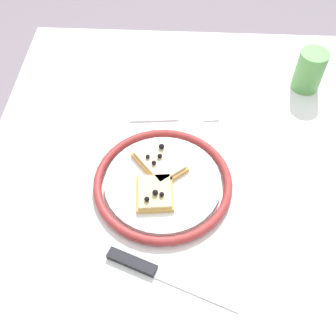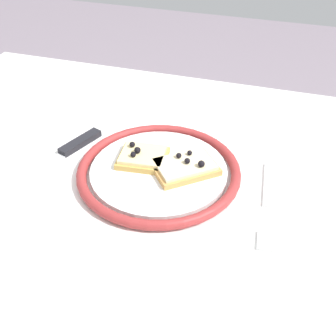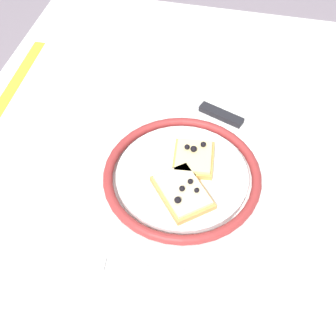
{
  "view_description": "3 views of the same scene",
  "coord_description": "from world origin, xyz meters",
  "px_view_note": "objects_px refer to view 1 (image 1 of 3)",
  "views": [
    {
      "loc": [
        0.44,
        0.0,
        1.39
      ],
      "look_at": [
        -0.04,
        -0.02,
        0.75
      ],
      "focal_mm": 43.9,
      "sensor_mm": 36.0,
      "label": 1
    },
    {
      "loc": [
        -0.2,
        0.51,
        1.19
      ],
      "look_at": [
        -0.04,
        -0.01,
        0.76
      ],
      "focal_mm": 47.14,
      "sensor_mm": 36.0,
      "label": 2
    },
    {
      "loc": [
        -0.49,
        -0.11,
        1.34
      ],
      "look_at": [
        -0.01,
        -0.01,
        0.74
      ],
      "focal_mm": 47.96,
      "sensor_mm": 36.0,
      "label": 3
    }
  ],
  "objects_px": {
    "knife": "(147,269)",
    "pizza_slice_far": "(153,193)",
    "dining_table": "(177,216)",
    "plate": "(161,183)",
    "pizza_slice_near": "(158,161)",
    "fork": "(174,118)",
    "cup": "(308,70)"
  },
  "relations": [
    {
      "from": "knife",
      "to": "pizza_slice_far",
      "type": "bearing_deg",
      "value": 179.93
    },
    {
      "from": "dining_table",
      "to": "knife",
      "type": "height_order",
      "value": "knife"
    },
    {
      "from": "plate",
      "to": "knife",
      "type": "height_order",
      "value": "plate"
    },
    {
      "from": "pizza_slice_near",
      "to": "knife",
      "type": "height_order",
      "value": "pizza_slice_near"
    },
    {
      "from": "fork",
      "to": "knife",
      "type": "bearing_deg",
      "value": -5.12
    },
    {
      "from": "cup",
      "to": "pizza_slice_near",
      "type": "bearing_deg",
      "value": -51.76
    },
    {
      "from": "pizza_slice_near",
      "to": "fork",
      "type": "distance_m",
      "value": 0.14
    },
    {
      "from": "knife",
      "to": "dining_table",
      "type": "bearing_deg",
      "value": 163.72
    },
    {
      "from": "plate",
      "to": "cup",
      "type": "height_order",
      "value": "cup"
    },
    {
      "from": "fork",
      "to": "plate",
      "type": "bearing_deg",
      "value": -5.88
    },
    {
      "from": "pizza_slice_far",
      "to": "cup",
      "type": "distance_m",
      "value": 0.47
    },
    {
      "from": "cup",
      "to": "dining_table",
      "type": "bearing_deg",
      "value": -41.82
    },
    {
      "from": "knife",
      "to": "fork",
      "type": "xyz_separation_m",
      "value": [
        -0.36,
        0.03,
        -0.0
      ]
    },
    {
      "from": "plate",
      "to": "pizza_slice_near",
      "type": "xyz_separation_m",
      "value": [
        -0.04,
        -0.01,
        0.01
      ]
    },
    {
      "from": "fork",
      "to": "cup",
      "type": "distance_m",
      "value": 0.33
    },
    {
      "from": "dining_table",
      "to": "pizza_slice_near",
      "type": "relative_size",
      "value": 8.52
    },
    {
      "from": "plate",
      "to": "knife",
      "type": "bearing_deg",
      "value": -4.34
    },
    {
      "from": "dining_table",
      "to": "cup",
      "type": "bearing_deg",
      "value": 138.18
    },
    {
      "from": "dining_table",
      "to": "pizza_slice_near",
      "type": "distance_m",
      "value": 0.13
    },
    {
      "from": "dining_table",
      "to": "fork",
      "type": "distance_m",
      "value": 0.22
    },
    {
      "from": "cup",
      "to": "plate",
      "type": "bearing_deg",
      "value": -46.67
    },
    {
      "from": "pizza_slice_far",
      "to": "knife",
      "type": "relative_size",
      "value": 0.38
    },
    {
      "from": "plate",
      "to": "pizza_slice_near",
      "type": "distance_m",
      "value": 0.05
    },
    {
      "from": "pizza_slice_near",
      "to": "fork",
      "type": "relative_size",
      "value": 0.61
    },
    {
      "from": "pizza_slice_far",
      "to": "dining_table",
      "type": "bearing_deg",
      "value": 106.42
    },
    {
      "from": "fork",
      "to": "pizza_slice_far",
      "type": "bearing_deg",
      "value": -8.48
    },
    {
      "from": "pizza_slice_near",
      "to": "knife",
      "type": "bearing_deg",
      "value": -1.17
    },
    {
      "from": "dining_table",
      "to": "pizza_slice_far",
      "type": "distance_m",
      "value": 0.12
    },
    {
      "from": "dining_table",
      "to": "knife",
      "type": "distance_m",
      "value": 0.19
    },
    {
      "from": "dining_table",
      "to": "cup",
      "type": "relative_size",
      "value": 10.84
    },
    {
      "from": "cup",
      "to": "fork",
      "type": "bearing_deg",
      "value": -68.07
    },
    {
      "from": "pizza_slice_near",
      "to": "knife",
      "type": "distance_m",
      "value": 0.22
    }
  ]
}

